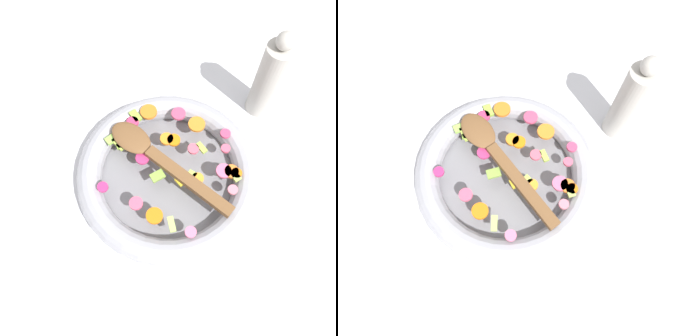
{
  "view_description": "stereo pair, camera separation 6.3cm",
  "coord_description": "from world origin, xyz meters",
  "views": [
    {
      "loc": [
        0.12,
        -0.22,
        0.62
      ],
      "look_at": [
        0.0,
        0.0,
        0.05
      ],
      "focal_mm": 35.0,
      "sensor_mm": 36.0,
      "label": 1
    },
    {
      "loc": [
        0.17,
        -0.19,
        0.62
      ],
      "look_at": [
        0.0,
        0.0,
        0.05
      ],
      "focal_mm": 35.0,
      "sensor_mm": 36.0,
      "label": 2
    }
  ],
  "objects": [
    {
      "name": "pepper_mill",
      "position": [
        0.1,
        0.25,
        0.1
      ],
      "size": [
        0.06,
        0.06,
        0.21
      ],
      "color": "#B2ADA3",
      "rests_on": "ground_plane"
    },
    {
      "name": "chopped_vegetables",
      "position": [
        -0.01,
        0.03,
        0.05
      ],
      "size": [
        0.28,
        0.25,
        0.01
      ],
      "color": "orange",
      "rests_on": "skillet"
    },
    {
      "name": "skillet",
      "position": [
        0.0,
        0.0,
        0.02
      ],
      "size": [
        0.36,
        0.36,
        0.05
      ],
      "color": "slate",
      "rests_on": "ground_plane"
    },
    {
      "name": "wooden_spoon",
      "position": [
        -0.03,
        0.01,
        0.06
      ],
      "size": [
        0.29,
        0.09,
        0.01
      ],
      "color": "brown",
      "rests_on": "chopped_vegetables"
    },
    {
      "name": "ground_plane",
      "position": [
        0.0,
        0.0,
        0.0
      ],
      "size": [
        4.0,
        4.0,
        0.0
      ],
      "primitive_type": "plane",
      "color": "silver"
    }
  ]
}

